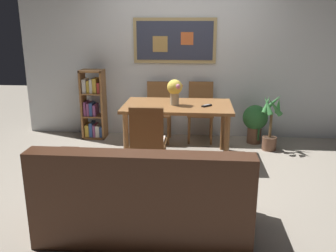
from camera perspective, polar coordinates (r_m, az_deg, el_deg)
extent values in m
plane|color=gray|center=(4.57, 1.44, -7.27)|extent=(12.00, 12.00, 0.00)
cube|color=silver|center=(5.84, 2.49, 11.05)|extent=(5.20, 0.10, 2.60)
cube|color=tan|center=(5.76, 1.06, 13.26)|extent=(1.28, 0.02, 0.69)
cube|color=#33384C|center=(5.75, 1.05, 13.26)|extent=(1.18, 0.01, 0.59)
cube|color=tan|center=(5.76, -1.25, 12.75)|extent=(0.23, 0.00, 0.24)
cube|color=#D86633|center=(5.73, 3.02, 13.57)|extent=(0.19, 0.00, 0.19)
cube|color=brown|center=(4.85, 1.52, 3.16)|extent=(1.44, 0.89, 0.04)
cylinder|color=brown|center=(4.68, -6.62, -2.16)|extent=(0.07, 0.07, 0.71)
cylinder|color=brown|center=(4.61, 9.20, -2.56)|extent=(0.07, 0.07, 0.71)
cylinder|color=brown|center=(5.36, -5.12, 0.26)|extent=(0.07, 0.07, 0.71)
cylinder|color=brown|center=(5.30, 8.64, -0.06)|extent=(0.07, 0.07, 0.71)
cube|color=brown|center=(4.27, -3.03, -2.71)|extent=(0.40, 0.40, 0.03)
cube|color=beige|center=(4.26, -3.04, -2.36)|extent=(0.36, 0.36, 0.03)
cylinder|color=brown|center=(4.22, -5.60, -6.28)|extent=(0.04, 0.04, 0.42)
cylinder|color=brown|center=(4.17, -0.97, -6.46)|extent=(0.04, 0.04, 0.42)
cylinder|color=brown|center=(4.53, -4.84, -4.65)|extent=(0.04, 0.04, 0.42)
cylinder|color=brown|center=(4.48, -0.54, -4.80)|extent=(0.04, 0.04, 0.42)
cube|color=brown|center=(4.02, -3.43, -0.27)|extent=(0.38, 0.04, 0.46)
cube|color=brown|center=(3.97, -3.48, 2.50)|extent=(0.38, 0.05, 0.06)
cube|color=brown|center=(5.63, 5.12, 1.92)|extent=(0.40, 0.40, 0.03)
cube|color=beige|center=(5.63, 5.12, 2.19)|extent=(0.36, 0.36, 0.03)
cylinder|color=brown|center=(5.86, 6.72, 0.15)|extent=(0.04, 0.04, 0.42)
cylinder|color=brown|center=(5.86, 3.40, 0.23)|extent=(0.04, 0.04, 0.42)
cylinder|color=brown|center=(5.53, 6.82, -0.82)|extent=(0.04, 0.04, 0.42)
cylinder|color=brown|center=(5.53, 3.30, -0.73)|extent=(0.04, 0.04, 0.42)
cube|color=brown|center=(5.76, 5.17, 4.69)|extent=(0.38, 0.04, 0.46)
cube|color=brown|center=(5.72, 5.22, 6.66)|extent=(0.38, 0.05, 0.06)
cube|color=brown|center=(5.62, -1.56, 1.94)|extent=(0.40, 0.40, 0.03)
cube|color=beige|center=(5.61, -1.56, 2.21)|extent=(0.36, 0.36, 0.03)
cylinder|color=brown|center=(5.83, 0.30, 0.16)|extent=(0.04, 0.04, 0.42)
cylinder|color=brown|center=(5.86, -3.01, 0.24)|extent=(0.04, 0.04, 0.42)
cylinder|color=brown|center=(5.50, 0.03, -0.81)|extent=(0.04, 0.04, 0.42)
cylinder|color=brown|center=(5.54, -3.48, -0.72)|extent=(0.04, 0.04, 0.42)
cube|color=brown|center=(5.74, -1.38, 4.72)|extent=(0.38, 0.04, 0.46)
cube|color=brown|center=(5.70, -1.39, 6.69)|extent=(0.38, 0.05, 0.06)
cube|color=#472819|center=(3.35, -3.45, -12.68)|extent=(1.80, 0.84, 0.40)
cube|color=#472819|center=(2.88, -4.49, -8.40)|extent=(1.80, 0.20, 0.44)
cube|color=#472819|center=(3.42, -17.20, -7.04)|extent=(0.18, 0.80, 0.22)
cube|color=#472819|center=(3.21, 11.09, -8.19)|extent=(0.18, 0.80, 0.22)
cube|color=#B78C33|center=(3.13, -12.30, -7.89)|extent=(0.32, 0.16, 0.33)
cube|color=#8C6B4C|center=(3.03, -4.05, -8.34)|extent=(0.32, 0.16, 0.33)
cube|color=maroon|center=(3.00, 4.58, -8.63)|extent=(0.32, 0.16, 0.33)
cube|color=brown|center=(5.93, -13.15, 3.36)|extent=(0.03, 0.28, 1.09)
cube|color=brown|center=(5.84, -10.05, 3.34)|extent=(0.03, 0.28, 1.09)
cube|color=brown|center=(6.02, -11.33, -1.60)|extent=(0.36, 0.28, 0.03)
cube|color=brown|center=(5.79, -11.91, 8.49)|extent=(0.36, 0.28, 0.03)
cube|color=brown|center=(5.92, -11.51, 1.63)|extent=(0.30, 0.28, 0.02)
cube|color=brown|center=(5.84, -11.71, 5.09)|extent=(0.30, 0.28, 0.02)
cube|color=gold|center=(6.02, -12.36, -0.56)|extent=(0.06, 0.22, 0.19)
cube|color=#2D4C8C|center=(5.99, -11.79, -0.42)|extent=(0.05, 0.22, 0.23)
cube|color=#7F3F72|center=(5.98, -11.32, -0.56)|extent=(0.04, 0.22, 0.20)
cube|color=beige|center=(5.97, -10.79, -0.64)|extent=(0.06, 0.22, 0.18)
cube|color=#2D4C8C|center=(5.96, -10.27, -0.74)|extent=(0.04, 0.22, 0.17)
cube|color=#7F3F72|center=(5.93, -12.68, 2.78)|extent=(0.04, 0.22, 0.22)
cube|color=#7F3F72|center=(5.92, -12.23, 2.67)|extent=(0.04, 0.22, 0.20)
cube|color=#2D4C8C|center=(5.90, -11.78, 2.70)|extent=(0.05, 0.22, 0.21)
cube|color=#7F3F72|center=(5.89, -11.29, 2.55)|extent=(0.04, 0.22, 0.18)
cube|color=beige|center=(5.85, -12.80, 6.21)|extent=(0.06, 0.22, 0.21)
cube|color=gold|center=(5.84, -12.23, 6.12)|extent=(0.04, 0.22, 0.19)
cube|color=beige|center=(5.82, -11.79, 6.24)|extent=(0.04, 0.22, 0.22)
cube|color=gold|center=(5.81, -11.26, 6.29)|extent=(0.06, 0.22, 0.23)
cube|color=#B2332D|center=(5.80, -10.66, 5.99)|extent=(0.04, 0.22, 0.17)
cylinder|color=brown|center=(5.76, 13.37, -1.36)|extent=(0.21, 0.21, 0.25)
cylinder|color=#332319|center=(5.73, 13.45, -0.25)|extent=(0.19, 0.19, 0.02)
sphere|color=#2D6B33|center=(5.69, 13.55, 1.31)|extent=(0.38, 0.38, 0.38)
cylinder|color=#2D6B33|center=(5.64, 14.04, -1.15)|extent=(0.03, 0.03, 0.21)
cylinder|color=#2D6B33|center=(5.84, 14.31, -0.87)|extent=(0.03, 0.03, 0.27)
cylinder|color=brown|center=(5.51, 15.61, -2.65)|extent=(0.21, 0.21, 0.19)
cylinder|color=#332319|center=(5.49, 15.68, -1.79)|extent=(0.18, 0.18, 0.02)
cylinder|color=brown|center=(5.43, 15.83, 0.13)|extent=(0.04, 0.04, 0.36)
cone|color=#387F3D|center=(5.36, 16.95, 3.13)|extent=(0.11, 0.22, 0.28)
cone|color=#387F3D|center=(5.49, 16.16, 3.53)|extent=(0.29, 0.15, 0.30)
cone|color=#387F3D|center=(5.40, 15.28, 3.28)|extent=(0.19, 0.21, 0.27)
cone|color=#387F3D|center=(5.30, 15.39, 3.14)|extent=(0.18, 0.22, 0.28)
cone|color=#387F3D|center=(5.27, 16.44, 2.88)|extent=(0.25, 0.11, 0.27)
cylinder|color=tan|center=(4.81, 1.04, 4.32)|extent=(0.12, 0.12, 0.17)
sphere|color=#EACC4C|center=(4.78, 1.05, 6.14)|extent=(0.20, 0.20, 0.20)
sphere|color=silver|center=(4.85, 0.63, 6.19)|extent=(0.05, 0.05, 0.05)
sphere|color=pink|center=(4.70, 1.53, 6.22)|extent=(0.07, 0.07, 0.07)
sphere|color=#D86633|center=(4.79, 1.99, 6.31)|extent=(0.06, 0.06, 0.06)
cube|color=black|center=(4.76, 6.10, 3.19)|extent=(0.14, 0.14, 0.02)
cube|color=gray|center=(4.76, 6.11, 3.34)|extent=(0.09, 0.09, 0.00)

